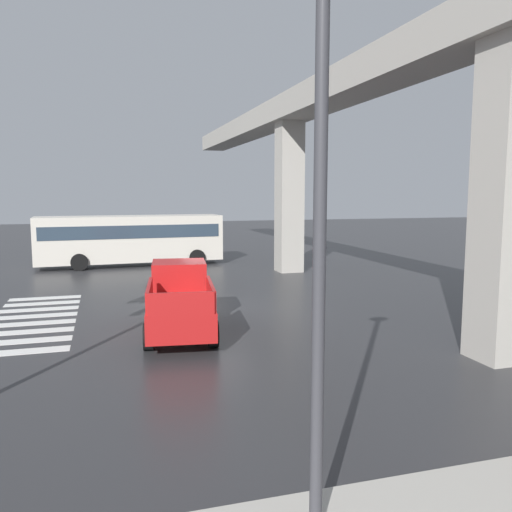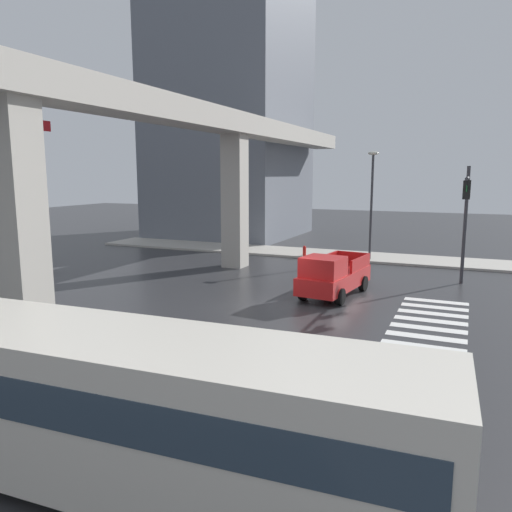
{
  "view_description": "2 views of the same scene",
  "coord_description": "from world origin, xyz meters",
  "px_view_note": "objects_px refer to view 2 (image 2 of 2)",
  "views": [
    {
      "loc": [
        19.02,
        -4.04,
        4.36
      ],
      "look_at": [
        0.91,
        1.28,
        2.06
      ],
      "focal_mm": 36.52,
      "sensor_mm": 36.0,
      "label": 1
    },
    {
      "loc": [
        -19.79,
        -7.67,
        5.8
      ],
      "look_at": [
        -0.58,
        0.65,
        2.33
      ],
      "focal_mm": 34.88,
      "sensor_mm": 36.0,
      "label": 2
    }
  ],
  "objects_px": {
    "city_bus": "(141,405)",
    "flagpole": "(43,178)",
    "street_lamp_near_corner": "(372,193)",
    "traffic_signal_mast": "(466,203)",
    "sedan_white": "(14,258)",
    "pickup_truck": "(332,276)",
    "fire_hydrant": "(304,252)"
  },
  "relations": [
    {
      "from": "city_bus",
      "to": "flagpole",
      "type": "distance_m",
      "value": 29.19
    },
    {
      "from": "sedan_white",
      "to": "traffic_signal_mast",
      "type": "bearing_deg",
      "value": -77.15
    },
    {
      "from": "pickup_truck",
      "to": "traffic_signal_mast",
      "type": "distance_m",
      "value": 7.61
    },
    {
      "from": "city_bus",
      "to": "flagpole",
      "type": "height_order",
      "value": "flagpole"
    },
    {
      "from": "traffic_signal_mast",
      "to": "sedan_white",
      "type": "bearing_deg",
      "value": 102.85
    },
    {
      "from": "sedan_white",
      "to": "traffic_signal_mast",
      "type": "height_order",
      "value": "traffic_signal_mast"
    },
    {
      "from": "fire_hydrant",
      "to": "flagpole",
      "type": "xyz_separation_m",
      "value": [
        -7.02,
        16.56,
        5.11
      ]
    },
    {
      "from": "city_bus",
      "to": "flagpole",
      "type": "bearing_deg",
      "value": 49.11
    },
    {
      "from": "fire_hydrant",
      "to": "pickup_truck",
      "type": "bearing_deg",
      "value": -155.29
    },
    {
      "from": "city_bus",
      "to": "fire_hydrant",
      "type": "bearing_deg",
      "value": 11.56
    },
    {
      "from": "street_lamp_near_corner",
      "to": "flagpole",
      "type": "relative_size",
      "value": 0.76
    },
    {
      "from": "sedan_white",
      "to": "traffic_signal_mast",
      "type": "distance_m",
      "value": 25.36
    },
    {
      "from": "city_bus",
      "to": "fire_hydrant",
      "type": "xyz_separation_m",
      "value": [
        25.97,
        5.31,
        -1.29
      ]
    },
    {
      "from": "city_bus",
      "to": "traffic_signal_mast",
      "type": "xyz_separation_m",
      "value": [
        19.74,
        -4.95,
        2.66
      ]
    },
    {
      "from": "city_bus",
      "to": "fire_hydrant",
      "type": "height_order",
      "value": "city_bus"
    },
    {
      "from": "street_lamp_near_corner",
      "to": "fire_hydrant",
      "type": "distance_m",
      "value": 6.07
    },
    {
      "from": "flagpole",
      "to": "sedan_white",
      "type": "bearing_deg",
      "value": -154.0
    },
    {
      "from": "pickup_truck",
      "to": "sedan_white",
      "type": "xyz_separation_m",
      "value": [
        -1.73,
        18.87,
        -0.14
      ]
    },
    {
      "from": "pickup_truck",
      "to": "city_bus",
      "type": "height_order",
      "value": "city_bus"
    },
    {
      "from": "city_bus",
      "to": "traffic_signal_mast",
      "type": "height_order",
      "value": "traffic_signal_mast"
    },
    {
      "from": "fire_hydrant",
      "to": "flagpole",
      "type": "distance_m",
      "value": 18.7
    },
    {
      "from": "city_bus",
      "to": "traffic_signal_mast",
      "type": "distance_m",
      "value": 20.52
    },
    {
      "from": "street_lamp_near_corner",
      "to": "sedan_white",
      "type": "bearing_deg",
      "value": 123.2
    },
    {
      "from": "street_lamp_near_corner",
      "to": "traffic_signal_mast",
      "type": "bearing_deg",
      "value": -138.73
    },
    {
      "from": "traffic_signal_mast",
      "to": "city_bus",
      "type": "bearing_deg",
      "value": 165.93
    },
    {
      "from": "city_bus",
      "to": "sedan_white",
      "type": "xyz_separation_m",
      "value": [
        14.15,
        19.54,
        -0.87
      ]
    },
    {
      "from": "traffic_signal_mast",
      "to": "street_lamp_near_corner",
      "type": "relative_size",
      "value": 0.9
    },
    {
      "from": "pickup_truck",
      "to": "sedan_white",
      "type": "bearing_deg",
      "value": 95.24
    },
    {
      "from": "city_bus",
      "to": "street_lamp_near_corner",
      "type": "distance_m",
      "value": 26.53
    },
    {
      "from": "city_bus",
      "to": "flagpole",
      "type": "xyz_separation_m",
      "value": [
        18.94,
        21.88,
        3.82
      ]
    },
    {
      "from": "street_lamp_near_corner",
      "to": "fire_hydrant",
      "type": "xyz_separation_m",
      "value": [
        -0.4,
        4.44,
        -4.13
      ]
    },
    {
      "from": "city_bus",
      "to": "street_lamp_near_corner",
      "type": "bearing_deg",
      "value": 1.89
    }
  ]
}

